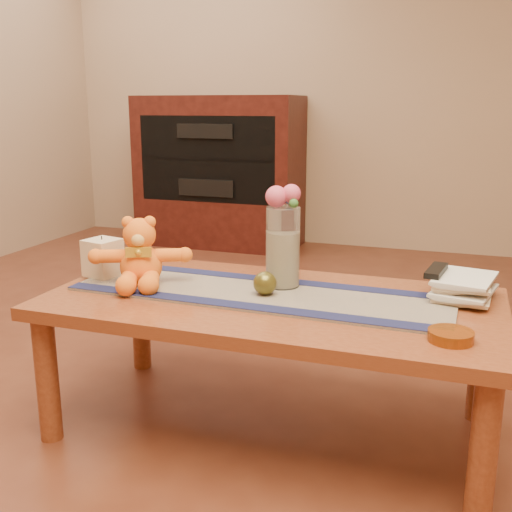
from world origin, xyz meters
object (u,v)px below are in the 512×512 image
(glass_vase, at_px, (283,247))
(book_bottom, at_px, (435,292))
(bronze_ball, at_px, (265,283))
(amber_dish, at_px, (451,336))
(teddy_bear, at_px, (140,252))
(pillar_candle, at_px, (103,257))
(tv_remote, at_px, (436,270))

(glass_vase, xyz_separation_m, book_bottom, (0.48, 0.08, -0.13))
(bronze_ball, bearing_deg, amber_dish, -18.85)
(teddy_bear, bearing_deg, book_bottom, -11.32)
(amber_dish, bearing_deg, glass_vase, 150.73)
(teddy_bear, relative_size, amber_dish, 2.72)
(pillar_candle, distance_m, amber_dish, 1.19)
(bronze_ball, bearing_deg, book_bottom, 20.58)
(teddy_bear, height_order, book_bottom, teddy_bear)
(bronze_ball, xyz_separation_m, tv_remote, (0.50, 0.18, 0.04))
(bronze_ball, xyz_separation_m, book_bottom, (0.50, 0.19, -0.03))
(bronze_ball, relative_size, book_bottom, 0.33)
(bronze_ball, height_order, amber_dish, bronze_ball)
(glass_vase, xyz_separation_m, amber_dish, (0.54, -0.30, -0.12))
(book_bottom, relative_size, tv_remote, 1.39)
(pillar_candle, xyz_separation_m, glass_vase, (0.63, 0.08, 0.07))
(book_bottom, height_order, amber_dish, amber_dish)
(teddy_bear, relative_size, tv_remote, 1.97)
(pillar_candle, xyz_separation_m, amber_dish, (1.16, -0.22, -0.06))
(tv_remote, bearing_deg, glass_vase, -163.89)
(glass_vase, xyz_separation_m, bronze_ball, (-0.02, -0.11, -0.09))
(teddy_bear, bearing_deg, glass_vase, -8.34)
(glass_vase, distance_m, tv_remote, 0.49)
(teddy_bear, height_order, pillar_candle, teddy_bear)
(tv_remote, relative_size, amber_dish, 1.38)
(pillar_candle, xyz_separation_m, tv_remote, (1.10, 0.15, 0.01))
(bronze_ball, distance_m, tv_remote, 0.53)
(amber_dish, bearing_deg, pillar_candle, 169.27)
(glass_vase, height_order, amber_dish, glass_vase)
(book_bottom, bearing_deg, pillar_candle, -166.90)
(bronze_ball, height_order, tv_remote, tv_remote)
(tv_remote, bearing_deg, amber_dish, -72.92)
(pillar_candle, distance_m, bronze_ball, 0.60)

